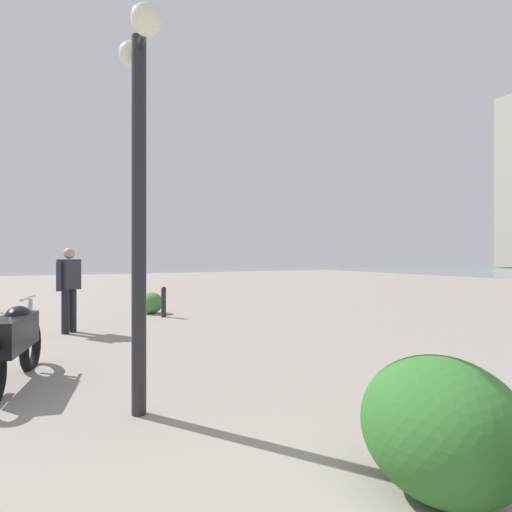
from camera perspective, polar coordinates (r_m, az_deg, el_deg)
The scene contains 6 objects.
lamppost at distance 4.19m, azimuth -16.36°, elevation 13.97°, with size 0.98×0.28×3.81m.
motorcycle at distance 5.73m, azimuth -31.35°, elevation -10.50°, with size 2.15×0.62×1.06m.
pedestrian at distance 8.89m, azimuth -25.12°, elevation -3.58°, with size 0.46×0.47×1.71m.
bollard_mid at distance 10.44m, azimuth -13.04°, elevation -6.30°, with size 0.13×0.13×0.77m.
shrub_low at distance 3.02m, azimuth 24.86°, elevation -21.27°, with size 1.06×0.95×0.90m.
shrub_round at distance 11.18m, azimuth -14.68°, elevation -6.49°, with size 0.66×0.60×0.56m.
Camera 1 is at (-0.26, 1.34, 1.55)m, focal length 28.03 mm.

